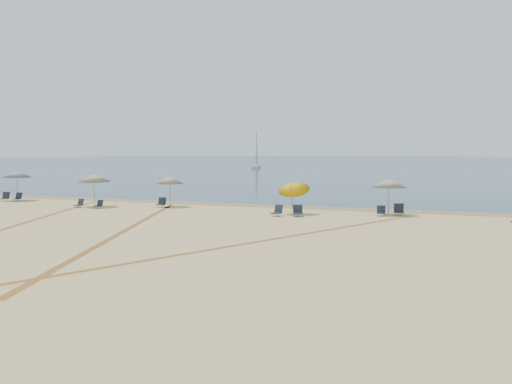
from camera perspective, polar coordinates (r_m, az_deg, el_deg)
ground at (r=20.04m, az=-21.66°, el=-7.65°), size 160.00×160.00×0.00m
ocean at (r=239.67m, az=18.30°, el=3.05°), size 500.00×500.00×0.00m
wet_sand at (r=40.77m, az=2.06°, el=-1.43°), size 500.00×500.00×0.00m
umbrella_0 at (r=49.23m, az=-23.40°, el=1.70°), size 2.34×2.34×2.49m
umbrella_1 at (r=41.76m, az=-16.32°, el=1.39°), size 2.31×2.33×2.42m
umbrella_2 at (r=40.60m, az=-8.86°, el=1.23°), size 1.97×1.97×2.28m
umbrella_3 at (r=35.42m, az=3.89°, el=0.61°), size 2.03×2.08×2.46m
umbrella_4 at (r=35.99m, az=13.51°, el=0.88°), size 2.22×2.23×2.34m
chair_0 at (r=49.16m, az=-24.42°, el=-0.47°), size 0.75×0.83×0.73m
chair_1 at (r=48.71m, az=-23.33°, el=-0.50°), size 0.62×0.71×0.68m
chair_2 at (r=41.58m, az=-17.72°, el=-1.15°), size 0.59×0.67×0.62m
chair_3 at (r=40.62m, az=-15.87°, el=-1.25°), size 0.53×0.61×0.59m
chair_4 at (r=40.50m, az=-9.70°, el=-1.11°), size 0.67×0.75×0.68m
chair_5 at (r=34.43m, az=2.21°, el=-1.98°), size 0.73×0.79×0.68m
chair_6 at (r=34.28m, az=4.33°, el=-2.00°), size 0.78×0.84×0.71m
chair_7 at (r=35.34m, az=12.76°, el=-1.96°), size 0.61×0.69×0.63m
chair_8 at (r=35.90m, az=14.49°, el=-1.82°), size 0.70×0.79×0.74m
sailboat_1 at (r=130.95m, az=0.05°, el=3.62°), size 2.72×6.02×8.70m
tire_tracks at (r=28.47m, az=-13.81°, el=-4.01°), size 50.84×39.36×0.00m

